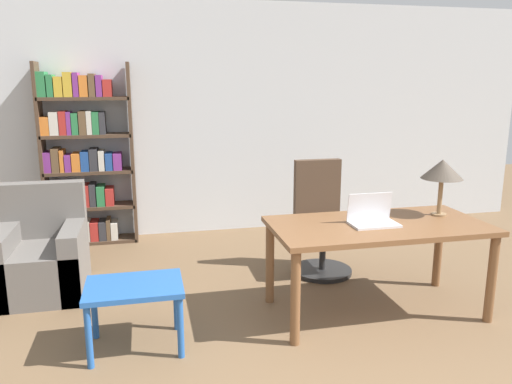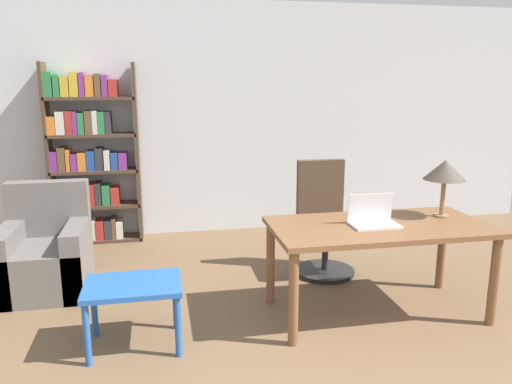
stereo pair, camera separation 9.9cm
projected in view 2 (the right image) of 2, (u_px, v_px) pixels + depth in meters
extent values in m
cube|color=silver|center=(223.00, 120.00, 5.91)|extent=(8.00, 0.06, 2.70)
cube|color=brown|center=(379.00, 227.00, 3.81)|extent=(1.66, 0.83, 0.04)
cylinder|color=brown|center=(293.00, 299.00, 3.41)|extent=(0.07, 0.07, 0.69)
cylinder|color=brown|center=(494.00, 281.00, 3.70)|extent=(0.07, 0.07, 0.69)
cylinder|color=brown|center=(271.00, 263.00, 4.08)|extent=(0.07, 0.07, 0.69)
cylinder|color=brown|center=(442.00, 250.00, 4.37)|extent=(0.07, 0.07, 0.69)
cube|color=silver|center=(375.00, 225.00, 3.76)|extent=(0.36, 0.22, 0.02)
cube|color=silver|center=(370.00, 207.00, 3.82)|extent=(0.36, 0.04, 0.22)
cube|color=white|center=(370.00, 207.00, 3.83)|extent=(0.32, 0.03, 0.19)
cylinder|color=olive|center=(441.00, 215.00, 4.03)|extent=(0.12, 0.12, 0.01)
cylinder|color=olive|center=(443.00, 197.00, 4.00)|extent=(0.04, 0.04, 0.29)
cone|color=#4C4238|center=(445.00, 170.00, 3.95)|extent=(0.33, 0.33, 0.16)
cylinder|color=black|center=(325.00, 271.00, 4.76)|extent=(0.56, 0.56, 0.04)
cylinder|color=#262626|center=(325.00, 252.00, 4.72)|extent=(0.06, 0.06, 0.36)
cube|color=#4C3828|center=(326.00, 229.00, 4.67)|extent=(0.48, 0.48, 0.10)
cube|color=#4C3828|center=(320.00, 189.00, 4.79)|extent=(0.45, 0.08, 0.57)
cube|color=#2356A3|center=(133.00, 285.00, 3.37)|extent=(0.65, 0.46, 0.04)
cylinder|color=#2356A3|center=(87.00, 335.00, 3.18)|extent=(0.04, 0.04, 0.43)
cylinder|color=#2356A3|center=(178.00, 327.00, 3.29)|extent=(0.04, 0.04, 0.43)
cylinder|color=#2356A3|center=(94.00, 308.00, 3.56)|extent=(0.04, 0.04, 0.43)
cylinder|color=#2356A3|center=(176.00, 301.00, 3.67)|extent=(0.04, 0.04, 0.43)
cube|color=#66605B|center=(46.00, 268.00, 4.33)|extent=(0.71, 0.78, 0.42)
cube|color=#66605B|center=(49.00, 208.00, 4.53)|extent=(0.71, 0.16, 0.50)
cube|color=#66605B|center=(11.00, 260.00, 4.26)|extent=(0.16, 0.78, 0.59)
cube|color=#66605B|center=(78.00, 256.00, 4.37)|extent=(0.16, 0.78, 0.59)
cube|color=#4C3828|center=(49.00, 156.00, 5.44)|extent=(0.04, 0.28, 2.00)
cube|color=#4C3828|center=(138.00, 154.00, 5.62)|extent=(0.04, 0.28, 2.00)
cube|color=#4C3828|center=(100.00, 239.00, 5.75)|extent=(0.94, 0.28, 0.04)
cube|color=#333338|center=(62.00, 229.00, 5.64)|extent=(0.08, 0.24, 0.25)
cube|color=#2D7F47|center=(69.00, 231.00, 5.66)|extent=(0.04, 0.24, 0.19)
cube|color=orange|center=(75.00, 231.00, 5.67)|extent=(0.08, 0.24, 0.19)
cube|color=gold|center=(82.00, 229.00, 5.68)|extent=(0.06, 0.24, 0.23)
cube|color=brown|center=(88.00, 229.00, 5.69)|extent=(0.05, 0.24, 0.22)
cube|color=silver|center=(94.00, 228.00, 5.70)|extent=(0.06, 0.24, 0.23)
cube|color=#B72D28|center=(101.00, 229.00, 5.72)|extent=(0.09, 0.24, 0.21)
cube|color=#333338|center=(109.00, 228.00, 5.74)|extent=(0.08, 0.24, 0.21)
cube|color=brown|center=(114.00, 227.00, 5.75)|extent=(0.04, 0.24, 0.23)
cube|color=silver|center=(120.00, 228.00, 5.76)|extent=(0.07, 0.24, 0.19)
cube|color=#4C3828|center=(98.00, 205.00, 5.66)|extent=(0.94, 0.28, 0.04)
cube|color=#234C99|center=(57.00, 197.00, 5.55)|extent=(0.04, 0.24, 0.20)
cube|color=#333338|center=(62.00, 196.00, 5.56)|extent=(0.05, 0.24, 0.21)
cube|color=#7F338C|center=(68.00, 196.00, 5.57)|extent=(0.06, 0.24, 0.22)
cube|color=#333338|center=(74.00, 195.00, 5.58)|extent=(0.06, 0.24, 0.22)
cube|color=#333338|center=(80.00, 194.00, 5.59)|extent=(0.06, 0.24, 0.25)
cube|color=gold|center=(86.00, 196.00, 5.61)|extent=(0.05, 0.24, 0.20)
cube|color=#B72D28|center=(92.00, 194.00, 5.62)|extent=(0.07, 0.24, 0.24)
cube|color=#333338|center=(99.00, 193.00, 5.63)|extent=(0.06, 0.24, 0.25)
cube|color=#2D7F47|center=(107.00, 194.00, 5.65)|extent=(0.09, 0.24, 0.22)
cube|color=#B72D28|center=(115.00, 195.00, 5.67)|extent=(0.09, 0.24, 0.19)
cube|color=#4C3828|center=(95.00, 171.00, 5.57)|extent=(0.94, 0.28, 0.04)
cube|color=#7F338C|center=(55.00, 161.00, 5.47)|extent=(0.07, 0.24, 0.22)
cube|color=brown|center=(63.00, 159.00, 5.48)|extent=(0.08, 0.24, 0.26)
cube|color=orange|center=(69.00, 159.00, 5.49)|extent=(0.04, 0.24, 0.24)
cube|color=#7F338C|center=(75.00, 162.00, 5.51)|extent=(0.07, 0.24, 0.18)
cube|color=orange|center=(83.00, 161.00, 5.52)|extent=(0.09, 0.24, 0.20)
cube|color=#234C99|center=(91.00, 160.00, 5.54)|extent=(0.08, 0.24, 0.21)
cube|color=#333338|center=(100.00, 158.00, 5.55)|extent=(0.09, 0.24, 0.24)
cube|color=silver|center=(108.00, 159.00, 5.57)|extent=(0.06, 0.24, 0.22)
cube|color=#234C99|center=(115.00, 160.00, 5.59)|extent=(0.08, 0.24, 0.19)
cube|color=#7F338C|center=(123.00, 160.00, 5.61)|extent=(0.09, 0.24, 0.18)
cube|color=#4C3828|center=(93.00, 135.00, 5.48)|extent=(0.94, 0.28, 0.04)
cube|color=orange|center=(53.00, 125.00, 5.38)|extent=(0.09, 0.24, 0.19)
cube|color=silver|center=(61.00, 123.00, 5.39)|extent=(0.09, 0.24, 0.25)
cube|color=#B72D28|center=(70.00, 122.00, 5.41)|extent=(0.07, 0.24, 0.25)
cube|color=#7F338C|center=(76.00, 123.00, 5.42)|extent=(0.04, 0.24, 0.24)
cube|color=#2D7F47|center=(82.00, 123.00, 5.44)|extent=(0.07, 0.24, 0.23)
cube|color=brown|center=(89.00, 122.00, 5.45)|extent=(0.08, 0.24, 0.25)
cube|color=silver|center=(96.00, 122.00, 5.46)|extent=(0.05, 0.24, 0.25)
cube|color=#2D7F47|center=(102.00, 122.00, 5.47)|extent=(0.07, 0.24, 0.24)
cube|color=#333338|center=(108.00, 122.00, 5.49)|extent=(0.06, 0.24, 0.23)
cube|color=#4C3828|center=(90.00, 98.00, 5.40)|extent=(0.94, 0.28, 0.04)
cube|color=#2D7F47|center=(49.00, 84.00, 5.29)|extent=(0.09, 0.24, 0.26)
cube|color=#2D7F47|center=(58.00, 86.00, 5.31)|extent=(0.06, 0.24, 0.23)
cube|color=gold|center=(66.00, 87.00, 5.32)|extent=(0.08, 0.24, 0.21)
cube|color=gold|center=(75.00, 85.00, 5.34)|extent=(0.09, 0.24, 0.26)
cube|color=#7F338C|center=(83.00, 85.00, 5.35)|extent=(0.06, 0.24, 0.25)
cube|color=orange|center=(90.00, 86.00, 5.37)|extent=(0.08, 0.24, 0.22)
cube|color=brown|center=(98.00, 85.00, 5.38)|extent=(0.07, 0.24, 0.24)
cube|color=#7F338C|center=(105.00, 86.00, 5.40)|extent=(0.06, 0.24, 0.23)
cube|color=#B72D28|center=(113.00, 88.00, 5.42)|extent=(0.09, 0.24, 0.18)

